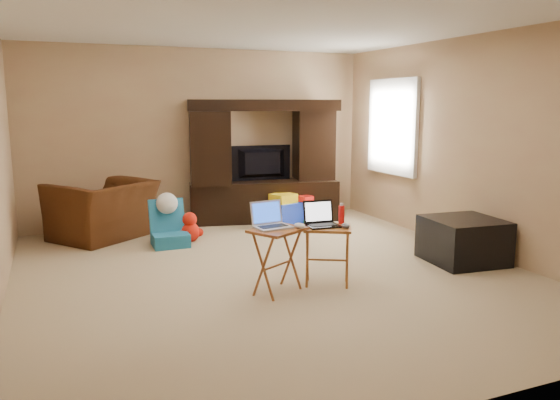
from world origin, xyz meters
name	(u,v)px	position (x,y,z in m)	size (l,w,h in m)	color
floor	(273,273)	(0.00, 0.00, 0.00)	(5.50, 5.50, 0.00)	tan
ceiling	(272,21)	(0.00, 0.00, 2.50)	(5.50, 5.50, 0.00)	silver
wall_back	(201,137)	(0.00, 2.75, 1.25)	(5.00, 5.00, 0.00)	tan
wall_front	(465,194)	(0.00, -2.75, 1.25)	(5.00, 5.00, 0.00)	tan
wall_right	(471,145)	(2.50, 0.00, 1.25)	(5.50, 5.50, 0.00)	tan
window_pane	(394,127)	(2.48, 1.55, 1.40)	(1.20, 1.20, 0.00)	white
window_frame	(392,127)	(2.46, 1.55, 1.40)	(0.06, 1.14, 1.34)	white
entertainment_center	(264,161)	(0.85, 2.45, 0.89)	(2.18, 0.54, 1.78)	black
television	(263,163)	(0.85, 2.49, 0.85)	(0.90, 0.12, 0.52)	black
recliner	(103,210)	(-1.46, 2.22, 0.37)	(1.14, 1.00, 0.74)	#4E2710
child_rocker	(170,223)	(-0.75, 1.50, 0.29)	(0.43, 0.49, 0.57)	#1B6995
plush_toy	(190,227)	(-0.48, 1.61, 0.19)	(0.35, 0.29, 0.38)	red
push_toy	(290,209)	(1.10, 2.03, 0.23)	(0.62, 0.45, 0.47)	blue
ottoman	(463,240)	(2.09, -0.42, 0.24)	(0.75, 0.75, 0.48)	black
tray_table_left	(277,261)	(-0.17, -0.55, 0.30)	(0.47, 0.37, 0.61)	brown
tray_table_right	(327,256)	(0.35, -0.53, 0.29)	(0.44, 0.35, 0.57)	#A35A27
laptop_left	(273,215)	(-0.20, -0.52, 0.73)	(0.32, 0.26, 0.24)	silver
laptop_right	(323,214)	(0.31, -0.51, 0.69)	(0.30, 0.25, 0.24)	black
mouse_left	(300,226)	(0.02, -0.62, 0.63)	(0.08, 0.12, 0.05)	silver
mouse_right	(346,226)	(0.48, -0.65, 0.60)	(0.07, 0.12, 0.05)	#393A3E
water_bottle	(341,215)	(0.54, -0.45, 0.66)	(0.06, 0.06, 0.18)	red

